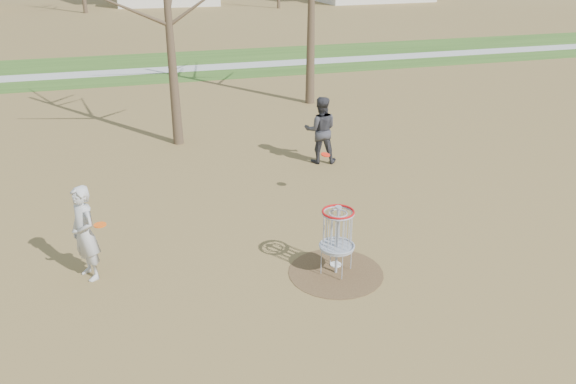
# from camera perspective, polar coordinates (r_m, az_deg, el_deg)

# --- Properties ---
(ground) EXTENTS (160.00, 160.00, 0.00)m
(ground) POSITION_cam_1_polar(r_m,az_deg,el_deg) (10.77, 4.87, -8.17)
(ground) COLOR brown
(ground) RESTS_ON ground
(green_band) EXTENTS (160.00, 8.00, 0.01)m
(green_band) POSITION_cam_1_polar(r_m,az_deg,el_deg) (30.21, -9.87, 12.63)
(green_band) COLOR #2D5119
(green_band) RESTS_ON ground
(footpath) EXTENTS (160.00, 1.50, 0.01)m
(footpath) POSITION_cam_1_polar(r_m,az_deg,el_deg) (29.23, -9.61, 12.30)
(footpath) COLOR #9E9E99
(footpath) RESTS_ON green_band
(dirt_circle) EXTENTS (1.80, 1.80, 0.01)m
(dirt_circle) POSITION_cam_1_polar(r_m,az_deg,el_deg) (10.76, 4.87, -8.15)
(dirt_circle) COLOR #47331E
(dirt_circle) RESTS_ON ground
(player_standing) EXTENTS (0.70, 0.79, 1.81)m
(player_standing) POSITION_cam_1_polar(r_m,az_deg,el_deg) (10.82, -19.96, -3.97)
(player_standing) COLOR #B2B2B2
(player_standing) RESTS_ON ground
(player_throwing) EXTENTS (1.08, 0.93, 1.89)m
(player_throwing) POSITION_cam_1_polar(r_m,az_deg,el_deg) (15.80, 3.33, 6.31)
(player_throwing) COLOR #323237
(player_throwing) RESTS_ON ground
(disc_grounded) EXTENTS (0.22, 0.22, 0.02)m
(disc_grounded) POSITION_cam_1_polar(r_m,az_deg,el_deg) (10.98, 4.87, -7.34)
(disc_grounded) COLOR white
(disc_grounded) RESTS_ON dirt_circle
(discs_in_play) EXTENTS (5.32, 2.57, 0.08)m
(discs_in_play) POSITION_cam_1_polar(r_m,az_deg,el_deg) (11.75, -5.46, 0.91)
(discs_in_play) COLOR red
(discs_in_play) RESTS_ON ground
(disc_golf_basket) EXTENTS (0.64, 0.64, 1.35)m
(disc_golf_basket) POSITION_cam_1_polar(r_m,az_deg,el_deg) (10.31, 5.05, -3.86)
(disc_golf_basket) COLOR #9EA3AD
(disc_golf_basket) RESTS_ON ground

